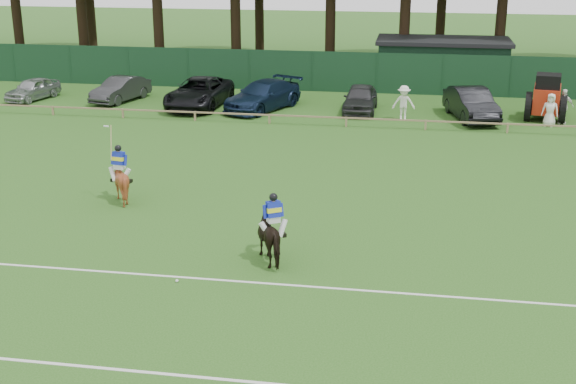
% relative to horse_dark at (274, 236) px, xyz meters
% --- Properties ---
extents(ground, '(160.00, 160.00, 0.00)m').
position_rel_horse_dark_xyz_m(ground, '(-0.46, -0.62, -0.78)').
color(ground, '#1E4C14').
rests_on(ground, ground).
extents(horse_dark, '(1.67, 2.03, 1.57)m').
position_rel_horse_dark_xyz_m(horse_dark, '(0.00, 0.00, 0.00)').
color(horse_dark, black).
rests_on(horse_dark, ground).
extents(horse_chestnut, '(1.45, 1.58, 1.54)m').
position_rel_horse_dark_xyz_m(horse_chestnut, '(-6.56, 4.49, -0.01)').
color(horse_chestnut, brown).
rests_on(horse_chestnut, ground).
extents(sedan_silver, '(2.36, 4.03, 1.29)m').
position_rel_horse_dark_xyz_m(sedan_silver, '(-18.46, 21.04, -0.14)').
color(sedan_silver, '#A2A4A7').
rests_on(sedan_silver, ground).
extents(sedan_grey, '(2.56, 4.53, 1.41)m').
position_rel_horse_dark_xyz_m(sedan_grey, '(-13.16, 21.47, -0.08)').
color(sedan_grey, '#2C2D2F').
rests_on(sedan_grey, ground).
extents(suv_black, '(3.03, 6.01, 1.63)m').
position_rel_horse_dark_xyz_m(suv_black, '(-8.16, 20.70, 0.03)').
color(suv_black, black).
rests_on(suv_black, ground).
extents(sedan_navy, '(4.26, 5.89, 1.59)m').
position_rel_horse_dark_xyz_m(sedan_navy, '(-4.47, 20.62, 0.01)').
color(sedan_navy, '#13223D').
rests_on(sedan_navy, ground).
extents(hatch_grey, '(1.77, 4.36, 1.48)m').
position_rel_horse_dark_xyz_m(hatch_grey, '(0.96, 21.00, -0.04)').
color(hatch_grey, '#313134').
rests_on(hatch_grey, ground).
extents(estate_black, '(2.95, 5.28, 1.65)m').
position_rel_horse_dark_xyz_m(estate_black, '(6.90, 20.14, 0.04)').
color(estate_black, black).
rests_on(estate_black, ground).
extents(spectator_left, '(1.24, 0.78, 1.84)m').
position_rel_horse_dark_xyz_m(spectator_left, '(3.36, 19.35, 0.13)').
color(spectator_left, white).
rests_on(spectator_left, ground).
extents(spectator_mid, '(1.09, 0.50, 1.82)m').
position_rel_horse_dark_xyz_m(spectator_mid, '(11.51, 19.90, 0.12)').
color(spectator_mid, white).
rests_on(spectator_mid, ground).
extents(spectator_right, '(0.94, 0.74, 1.69)m').
position_rel_horse_dark_xyz_m(spectator_right, '(10.77, 19.17, 0.06)').
color(spectator_right, white).
rests_on(spectator_right, ground).
extents(rider_dark, '(0.87, 0.63, 1.41)m').
position_rel_horse_dark_xyz_m(rider_dark, '(0.01, -0.01, 0.72)').
color(rider_dark, silver).
rests_on(rider_dark, ground).
extents(rider_chestnut, '(0.93, 0.65, 2.05)m').
position_rel_horse_dark_xyz_m(rider_chestnut, '(-6.57, 4.48, 0.70)').
color(rider_chestnut, silver).
rests_on(rider_chestnut, ground).
extents(polo_ball, '(0.09, 0.09, 0.09)m').
position_rel_horse_dark_xyz_m(polo_ball, '(-2.43, -1.96, -0.74)').
color(polo_ball, silver).
rests_on(polo_ball, ground).
extents(pitch_lines, '(60.00, 5.10, 0.01)m').
position_rel_horse_dark_xyz_m(pitch_lines, '(-0.46, -4.12, -0.78)').
color(pitch_lines, silver).
rests_on(pitch_lines, ground).
extents(pitch_rail, '(62.10, 0.10, 0.50)m').
position_rel_horse_dark_xyz_m(pitch_rail, '(-0.46, 17.38, -0.34)').
color(pitch_rail, '#997F5B').
rests_on(pitch_rail, ground).
extents(perimeter_fence, '(92.08, 0.08, 2.50)m').
position_rel_horse_dark_xyz_m(perimeter_fence, '(-0.46, 26.38, 0.47)').
color(perimeter_fence, '#14351E').
rests_on(perimeter_fence, ground).
extents(utility_shed, '(8.40, 4.40, 3.04)m').
position_rel_horse_dark_xyz_m(utility_shed, '(5.54, 29.38, 0.75)').
color(utility_shed, '#14331E').
rests_on(utility_shed, ground).
extents(tree_row, '(96.00, 12.00, 21.00)m').
position_rel_horse_dark_xyz_m(tree_row, '(1.54, 34.38, -0.78)').
color(tree_row, '#26561C').
rests_on(tree_row, ground).
extents(tractor, '(2.40, 3.19, 2.45)m').
position_rel_horse_dark_xyz_m(tractor, '(10.79, 20.72, 0.38)').
color(tractor, '#AF2710').
rests_on(tractor, ground).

